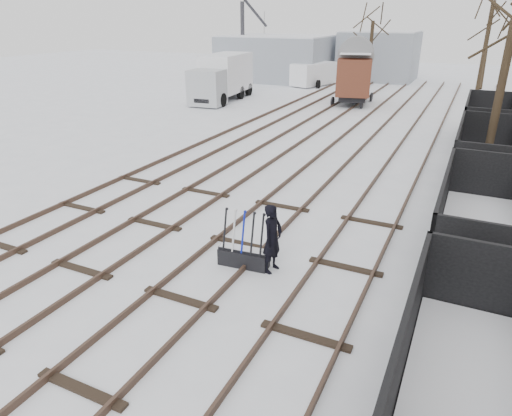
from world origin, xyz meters
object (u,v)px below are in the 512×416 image
Objects in this scene: lorry at (222,77)px; panel_van at (314,74)px; box_van_wagon at (354,74)px; ground_frame at (244,256)px; worker at (272,239)px; crane at (244,56)px.

panel_van is at bearing 64.90° from lorry.
box_van_wagon is 9.57m from lorry.
ground_frame is 32.53m from panel_van.
lorry is at bearing 41.51° from worker.
lorry is (-12.51, 21.06, 1.40)m from ground_frame.
box_van_wagon is at bearing 19.02° from worker.
box_van_wagon is at bearing -34.52° from panel_van.
crane is at bearing 37.25° from worker.
crane reaches higher than lorry.
box_van_wagon reaches higher than ground_frame.
crane reaches higher than panel_van.
crane is (-8.00, 1.86, 1.07)m from panel_van.
ground_frame is 0.97m from worker.
box_van_wagon is at bearing 93.20° from ground_frame.
lorry is 12.85m from crane.
box_van_wagon is 16.38m from crane.
box_van_wagon reaches higher than panel_van.
ground_frame is at bearing 106.79° from worker.
worker is 24.14m from box_van_wagon.
worker is at bearing -63.15° from lorry.
ground_frame is 0.19× the size of crane.
box_van_wagon is (-4.11, 23.76, 1.19)m from worker.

